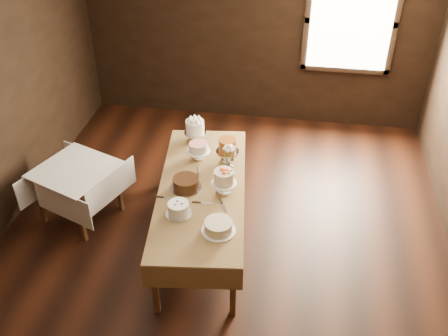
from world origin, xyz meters
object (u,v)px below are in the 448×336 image
side_table (76,174)px  cake_cream (218,227)px  cake_server_e (171,198)px  flower_vase (229,167)px  cake_flowers (224,183)px  cake_chocolate (186,184)px  cake_meringue (195,131)px  cake_lattice (199,152)px  cake_swirl (178,209)px  display_table (202,191)px  cake_server_d (227,174)px  cake_server_c (198,169)px  cake_caramel (227,152)px  cake_server_a (208,203)px  cake_server_b (224,208)px

side_table → cake_cream: (1.78, -0.79, 0.16)m
cake_server_e → flower_vase: bearing=50.3°
cake_flowers → cake_chocolate: bearing=-179.2°
cake_meringue → cake_lattice: size_ratio=1.15×
cake_meringue → cake_swirl: size_ratio=1.04×
cake_server_e → flower_vase: size_ratio=2.01×
display_table → flower_vase: flower_vase is taller
cake_meringue → cake_server_e: 1.15m
cake_swirl → cake_flowers: bearing=48.2°
display_table → cake_meringue: 0.95m
cake_lattice → cake_chocolate: (-0.02, -0.57, -0.03)m
cake_meringue → cake_server_e: size_ratio=1.28×
cake_meringue → cake_server_e: bearing=-90.8°
side_table → cake_cream: 1.95m
cake_flowers → cake_server_d: 0.34m
cake_meringue → cake_server_c: cake_meringue is taller
cake_caramel → side_table: bearing=-167.0°
flower_vase → cake_cream: bearing=-86.9°
cake_server_e → cake_cream: bearing=-33.5°
cake_server_a → cake_server_e: same height
cake_server_b → flower_vase: bearing=159.1°
cake_server_b → cake_lattice: bearing=-178.0°
cake_server_e → cake_meringue: bearing=91.2°
cake_server_c → cake_server_e: same height
side_table → cake_cream: size_ratio=3.05×
cake_chocolate → cake_server_a: cake_chocolate is taller
cake_server_c → flower_vase: flower_vase is taller
cake_lattice → cake_server_d: 0.45m
cake_flowers → cake_meringue: bearing=118.2°
display_table → flower_vase: 0.43m
cake_chocolate → cake_server_d: cake_chocolate is taller
display_table → cake_server_e: cake_server_e is taller
cake_chocolate → cake_cream: 0.75m
cake_swirl → cake_server_c: (0.03, 0.77, -0.06)m
cake_server_b → cake_flowers: bearing=164.3°
cake_meringue → cake_caramel: size_ratio=1.02×
cake_chocolate → cake_swirl: (0.02, -0.42, 0.00)m
side_table → cake_chocolate: cake_chocolate is taller
cake_server_a → cake_chocolate: bearing=139.7°
cake_cream → cake_server_a: size_ratio=1.44×
cake_lattice → cake_caramel: (0.33, -0.00, 0.04)m
cake_server_b → cake_server_c: (-0.40, 0.61, 0.00)m
cake_server_b → cake_server_e: size_ratio=1.00×
cake_flowers → cake_server_a: cake_flowers is taller
side_table → cake_meringue: size_ratio=3.43×
cake_chocolate → cake_server_e: 0.24m
cake_meringue → cake_server_b: size_ratio=1.28×
cake_swirl → side_table: bearing=155.7°
display_table → side_table: display_table is taller
cake_lattice → cake_swirl: (0.00, -1.00, -0.03)m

